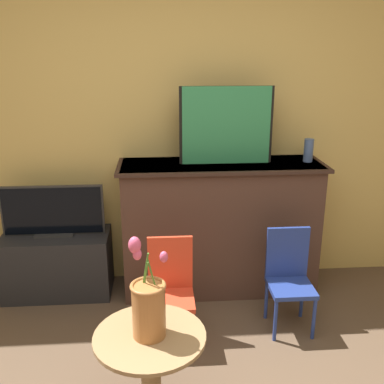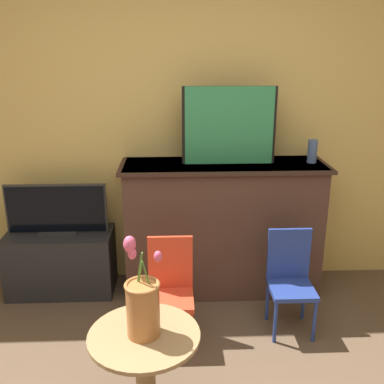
{
  "view_description": "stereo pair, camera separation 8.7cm",
  "coord_description": "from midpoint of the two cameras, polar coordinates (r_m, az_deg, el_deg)",
  "views": [
    {
      "loc": [
        -0.15,
        -1.28,
        1.84
      ],
      "look_at": [
        0.04,
        1.3,
        0.99
      ],
      "focal_mm": 42.0,
      "sensor_mm": 36.0,
      "label": 1
    },
    {
      "loc": [
        -0.07,
        -1.29,
        1.84
      ],
      "look_at": [
        0.04,
        1.3,
        0.99
      ],
      "focal_mm": 42.0,
      "sensor_mm": 36.0,
      "label": 2
    }
  ],
  "objects": [
    {
      "name": "wall_back",
      "position": [
        3.45,
        -2.45,
        9.99
      ],
      "size": [
        8.0,
        0.06,
        2.7
      ],
      "color": "#E0BC66",
      "rests_on": "ground"
    },
    {
      "name": "painting",
      "position": [
        3.25,
        3.6,
        8.43
      ],
      "size": [
        0.67,
        0.03,
        0.55
      ],
      "color": "black",
      "rests_on": "fireplace_mantel"
    },
    {
      "name": "chair_red",
      "position": [
        2.93,
        -3.57,
        -11.83
      ],
      "size": [
        0.29,
        0.29,
        0.69
      ],
      "color": "red",
      "rests_on": "ground"
    },
    {
      "name": "tv_monitor",
      "position": [
        3.49,
        -17.95,
        -2.39
      ],
      "size": [
        0.75,
        0.12,
        0.39
      ],
      "color": "#2D2D2D",
      "rests_on": "tv_stand"
    },
    {
      "name": "chair_blue",
      "position": [
        3.12,
        11.44,
        -10.23
      ],
      "size": [
        0.29,
        0.29,
        0.69
      ],
      "color": "navy",
      "rests_on": "ground"
    },
    {
      "name": "vase_tulips",
      "position": [
        2.12,
        -6.79,
        -14.07
      ],
      "size": [
        0.18,
        0.2,
        0.46
      ],
      "color": "#AD6B38",
      "rests_on": "side_table"
    },
    {
      "name": "fireplace_mantel",
      "position": [
        3.45,
        2.84,
        -4.31
      ],
      "size": [
        1.51,
        0.48,
        1.02
      ],
      "color": "#4C3328",
      "rests_on": "ground"
    },
    {
      "name": "mantel_candle",
      "position": [
        3.42,
        13.87,
        5.15
      ],
      "size": [
        0.07,
        0.07,
        0.17
      ],
      "color": "#4C6699",
      "rests_on": "fireplace_mantel"
    },
    {
      "name": "tv_stand",
      "position": [
        3.65,
        -17.32,
        -8.71
      ],
      "size": [
        0.8,
        0.39,
        0.48
      ],
      "color": "#232326",
      "rests_on": "ground"
    },
    {
      "name": "side_table",
      "position": [
        2.32,
        -6.39,
        -21.52
      ],
      "size": [
        0.53,
        0.53,
        0.56
      ],
      "color": "#99754C",
      "rests_on": "ground"
    }
  ]
}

